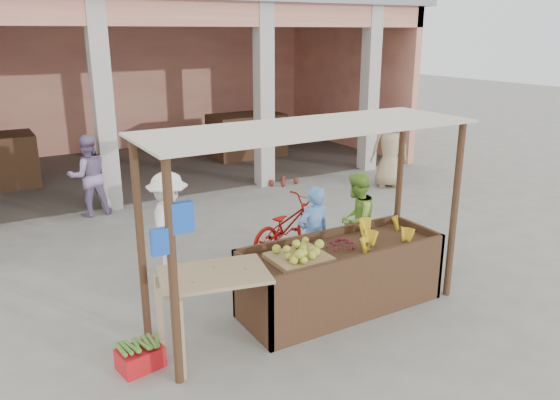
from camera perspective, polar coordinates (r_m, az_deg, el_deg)
ground at (r=6.98m, az=2.89°, el=-12.06°), size 60.00×60.00×0.00m
market_building at (r=14.43m, az=-17.11°, el=13.67°), size 14.40×6.40×4.20m
fruit_stall at (r=7.06m, az=6.38°, el=-8.16°), size 2.60×0.95×0.80m
stall_awning at (r=6.30m, az=2.75°, el=4.03°), size 4.09×1.35×2.39m
banana_heap at (r=7.23m, az=10.83°, el=-3.48°), size 1.02×0.56×0.19m
melon_tray at (r=6.51m, az=1.98°, el=-5.62°), size 0.68×0.59×0.19m
berry_heap at (r=6.92m, az=6.38°, el=-4.48°), size 0.43×0.35×0.14m
side_table at (r=6.01m, az=-6.87°, el=-8.83°), size 1.29×1.00×0.93m
papaya_pile at (r=5.90m, az=-6.96°, el=-6.60°), size 0.78×0.45×0.22m
red_crate at (r=6.17m, az=-14.39°, el=-15.70°), size 0.49×0.39×0.23m
plantain_bundle at (r=6.09m, az=-14.50°, el=-14.49°), size 0.37×0.26×0.07m
produce_sacks at (r=12.57m, az=0.38°, el=3.01°), size 1.06×0.80×0.65m
vendor_blue at (r=7.56m, az=3.51°, el=-3.38°), size 0.58×0.43×1.51m
vendor_green at (r=8.15m, az=7.96°, el=-1.88°), size 0.86×0.75×1.54m
motorcycle at (r=8.76m, az=0.76°, el=-2.54°), size 1.15×1.82×0.90m
shopper_a at (r=7.89m, az=-11.53°, el=-2.16°), size 0.91×1.20×1.68m
shopper_c at (r=12.57m, az=11.44°, el=5.59°), size 1.09×0.97×1.90m
shopper_f at (r=10.98m, az=-19.42°, el=2.80°), size 0.84×0.48×1.72m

